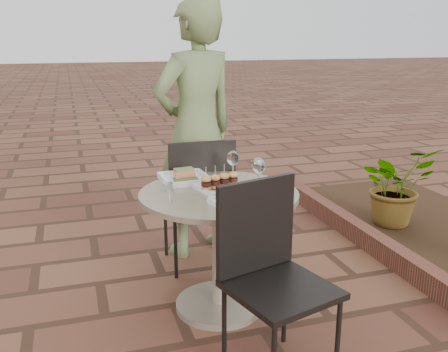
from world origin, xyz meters
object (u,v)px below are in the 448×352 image
object	(u,v)px
diner	(196,130)
plate_tuna	(240,203)
plate_sliders	(220,184)
chair_far	(199,194)
cafe_table	(219,232)
plate_salmon	(184,177)
chair_near	(269,262)

from	to	relation	value
diner	plate_tuna	world-z (taller)	diner
plate_sliders	plate_tuna	size ratio (longest dim) A/B	0.91
chair_far	plate_tuna	size ratio (longest dim) A/B	3.05
diner	plate_sliders	bearing A→B (deg)	64.48
cafe_table	chair_far	distance (m)	0.55
chair_far	plate_sliders	distance (m)	0.56
plate_tuna	plate_sliders	bearing A→B (deg)	94.07
plate_sliders	cafe_table	bearing A→B (deg)	-115.11
cafe_table	plate_salmon	size ratio (longest dim) A/B	3.07
chair_far	plate_sliders	size ratio (longest dim) A/B	3.34
cafe_table	diner	xyz separation A→B (m)	(0.09, 0.86, 0.44)
plate_sliders	diner	bearing A→B (deg)	84.88
cafe_table	plate_sliders	distance (m)	0.28
diner	plate_sliders	world-z (taller)	diner
chair_far	chair_near	world-z (taller)	same
chair_far	diner	xyz separation A→B (m)	(0.06, 0.32, 0.38)
cafe_table	diner	distance (m)	0.97
chair_near	plate_sliders	size ratio (longest dim) A/B	3.34
cafe_table	plate_salmon	bearing A→B (deg)	116.00
chair_near	plate_sliders	xyz separation A→B (m)	(-0.06, 0.61, 0.22)
plate_tuna	cafe_table	bearing A→B (deg)	97.68
diner	plate_salmon	size ratio (longest dim) A/B	6.31
diner	plate_tuna	bearing A→B (deg)	66.87
chair_far	diner	distance (m)	0.50
chair_near	plate_tuna	distance (m)	0.37
plate_salmon	plate_sliders	xyz separation A→B (m)	(0.15, -0.25, 0.01)
chair_far	diner	bearing A→B (deg)	-100.65
diner	plate_salmon	distance (m)	0.65
chair_far	plate_salmon	xyz separation A→B (m)	(-0.16, -0.27, 0.20)
chair_near	plate_salmon	xyz separation A→B (m)	(-0.21, 0.86, 0.20)
chair_near	diner	size ratio (longest dim) A/B	0.50
cafe_table	plate_salmon	xyz separation A→B (m)	(-0.14, 0.28, 0.27)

